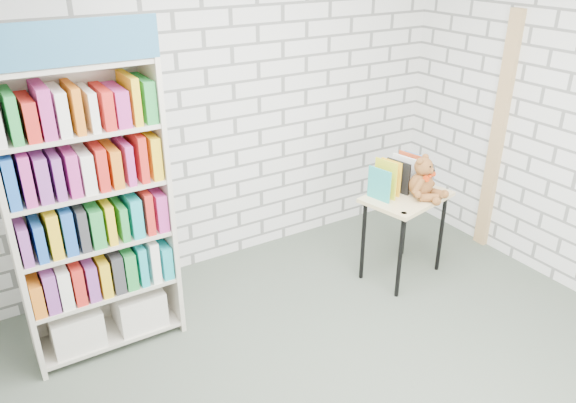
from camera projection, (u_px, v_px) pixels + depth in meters
ground at (353, 397)px, 3.50m from camera, size 4.50×4.50×0.00m
room_shell at (371, 122)px, 2.74m from camera, size 4.52×4.02×2.81m
bookshelf at (90, 212)px, 3.58m from camera, size 0.99×0.38×2.21m
display_table at (406, 207)px, 4.53m from camera, size 0.77×0.60×0.73m
table_books at (397, 175)px, 4.49m from camera, size 0.51×0.31×0.28m
teddy_bear at (424, 181)px, 4.39m from camera, size 0.32×0.31×0.34m
door_trim at (498, 136)px, 4.84m from camera, size 0.05×0.12×2.10m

